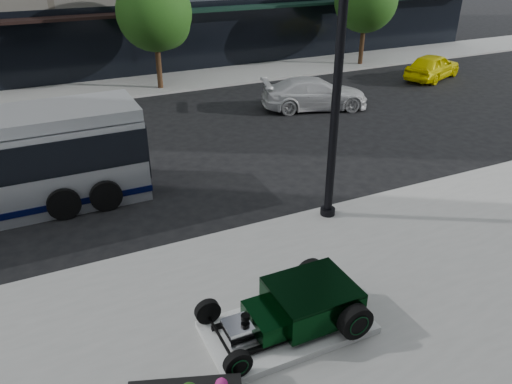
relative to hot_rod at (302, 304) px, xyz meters
name	(u,v)px	position (x,y,z in m)	size (l,w,h in m)	color
ground	(241,194)	(1.35, 6.19, -0.70)	(120.00, 120.00, 0.00)	black
sidewalk_far	(138,86)	(1.35, 20.19, -0.64)	(70.00, 4.00, 0.12)	gray
street_trees	(157,16)	(2.50, 19.26, 3.07)	(29.80, 3.80, 5.70)	black
display_plinth	(287,327)	(-0.33, 0.00, -0.50)	(3.40, 1.80, 0.15)	silver
hot_rod	(302,304)	(0.00, 0.00, 0.00)	(3.22, 2.00, 0.81)	black
lamppost	(337,93)	(3.04, 3.75, 3.06)	(0.43, 0.43, 7.86)	black
white_sedan	(315,94)	(8.11, 12.85, 0.03)	(2.04, 5.01, 1.45)	silver
yellow_taxi	(433,66)	(17.08, 14.69, 0.03)	(1.71, 4.25, 1.45)	#EBDF03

